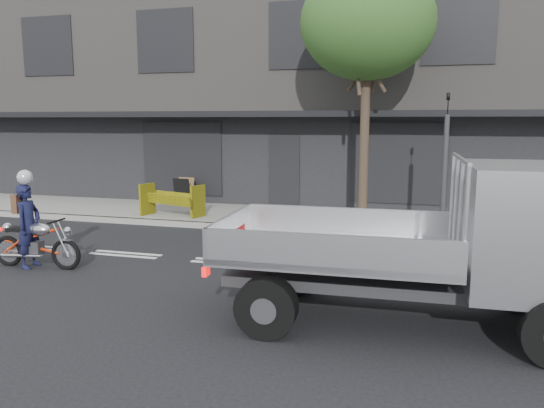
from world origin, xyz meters
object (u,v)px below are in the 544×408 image
Objects in this scene: flatbed_ute at (499,234)px; sandwich_board at (182,192)px; rider at (29,226)px; street_tree at (367,23)px; construction_barrier at (168,201)px; motorcycle at (36,242)px; traffic_light_pole at (444,172)px.

flatbed_ute reaches higher than sandwich_board.
rider is at bearing -85.37° from sandwich_board.
street_tree reaches higher than rider.
rider is 0.97× the size of construction_barrier.
motorcycle is 4.90m from construction_barrier.
traffic_light_pole is 2.13× the size of rider.
traffic_light_pole is 2.06× the size of construction_barrier.
flatbed_ute is 5.95× the size of sandwich_board.
street_tree is 3.53× the size of motorcycle.
rider reaches higher than motorcycle.
flatbed_ute is at bearing -36.77° from construction_barrier.
flatbed_ute reaches higher than construction_barrier.
traffic_light_pole is 8.25m from sandwich_board.
construction_barrier is at bearing 141.31° from flatbed_ute.
street_tree reaches higher than sandwich_board.
street_tree is 9.30m from motorcycle.
sandwich_board is (-7.88, 2.19, -1.06)m from traffic_light_pole.
rider is at bearing 176.69° from motorcycle.
rider is at bearing -96.16° from construction_barrier.
traffic_light_pole reaches higher than rider.
sandwich_board is (-0.01, 6.91, -0.23)m from rider.
motorcycle is at bearing -84.12° from sandwich_board.
street_tree is 8.03m from flatbed_ute.
sandwich_board is at bearing 164.50° from traffic_light_pole.
traffic_light_pole is at bearing -23.03° from street_tree.
traffic_light_pole is at bearing 28.12° from motorcycle.
motorcycle is at bearing -94.41° from construction_barrier.
flatbed_ute is 11.55m from sandwich_board.
motorcycle is 1.12× the size of construction_barrier.
street_tree reaches higher than flatbed_ute.
construction_barrier is (0.53, 4.88, -0.20)m from rider.
construction_barrier reaches higher than sandwich_board.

